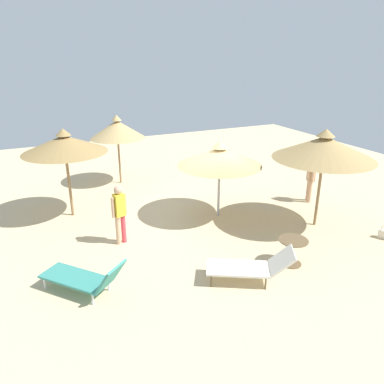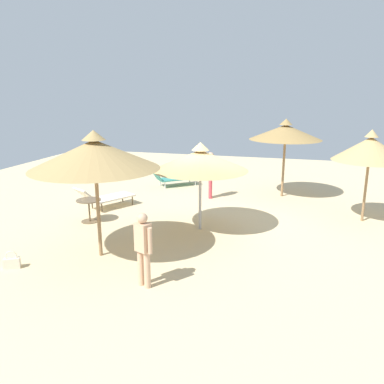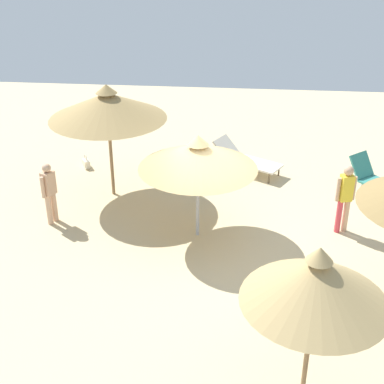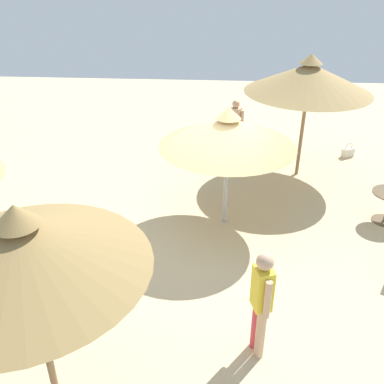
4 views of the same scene
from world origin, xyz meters
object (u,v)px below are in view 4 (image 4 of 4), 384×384
Objects in this scene: person_standing_back at (235,124)px; handbag at (348,152)px; parasol_umbrella_edge at (309,78)px; person_standing_far_right at (261,299)px; parasol_umbrella_far_left at (228,132)px; parasol_umbrella_near_right at (22,246)px.

handbag is (3.11, 0.03, -0.73)m from person_standing_back.
parasol_umbrella_edge is 6.00m from person_standing_far_right.
handbag is at bearing 46.34° from parasol_umbrella_far_left.
person_standing_back is at bearing 144.48° from parasol_umbrella_edge.
parasol_umbrella_edge is at bearing 59.70° from parasol_umbrella_near_right.
parasol_umbrella_near_right is 1.85× the size of person_standing_back.
parasol_umbrella_near_right reaches higher than person_standing_back.
parasol_umbrella_near_right reaches higher than handbag.
person_standing_back is at bearing 73.50° from parasol_umbrella_near_right.
parasol_umbrella_edge is (3.86, 6.60, 0.06)m from parasol_umbrella_near_right.
parasol_umbrella_edge is 2.48m from person_standing_back.
parasol_umbrella_far_left is 3.02m from parasol_umbrella_edge.
parasol_umbrella_far_left reaches higher than handbag.
person_standing_back is (0.25, 3.49, -1.11)m from parasol_umbrella_far_left.
parasol_umbrella_near_right reaches higher than person_standing_far_right.
person_standing_back is at bearing 85.95° from parasol_umbrella_far_left.
parasol_umbrella_edge reaches higher than parasol_umbrella_near_right.
handbag is at bearing 0.56° from person_standing_back.
person_standing_far_right is at bearing 20.63° from parasol_umbrella_near_right.
person_standing_far_right reaches higher than handbag.
parasol_umbrella_near_right is at bearing -120.30° from parasol_umbrella_edge.
parasol_umbrella_far_left is (2.04, 4.23, -0.38)m from parasol_umbrella_near_right.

